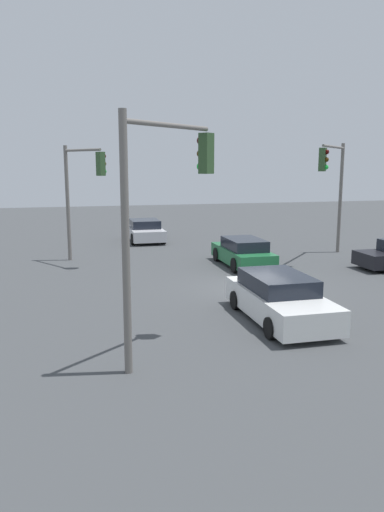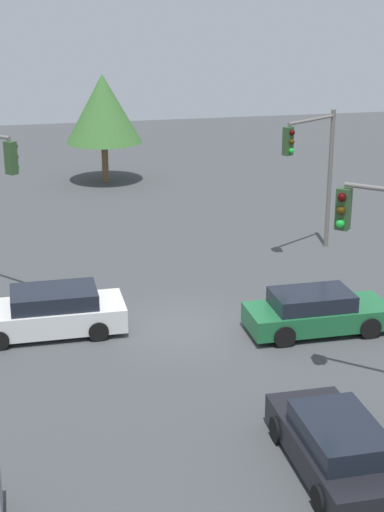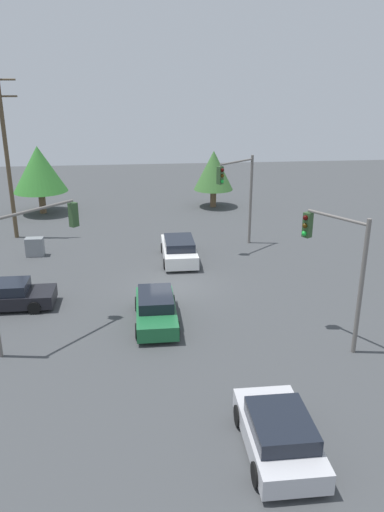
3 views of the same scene
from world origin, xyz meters
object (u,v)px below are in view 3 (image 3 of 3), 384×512
(sedan_green, at_px, (156,309))
(traffic_signal_cross, at_px, (337,256))
(traffic_signal_main, at_px, (28,249))
(sedan_white, at_px, (179,249))
(sedan_dark, at_px, (7,295))
(sedan_silver, at_px, (279,433))
(electrical_cabinet, at_px, (35,247))
(traffic_signal_aux, at_px, (239,187))

(sedan_green, distance_m, traffic_signal_cross, 8.25)
(traffic_signal_main, bearing_deg, sedan_white, 5.13)
(sedan_white, distance_m, traffic_signal_cross, 12.29)
(sedan_white, relative_size, sedan_dark, 1.08)
(sedan_dark, relative_size, sedan_silver, 1.08)
(traffic_signal_main, bearing_deg, electrical_cabinet, 53.05)
(sedan_dark, bearing_deg, traffic_signal_aux, 121.01)
(sedan_white, height_order, sedan_dark, sedan_white)
(sedan_dark, distance_m, traffic_signal_main, 5.11)
(sedan_dark, xyz_separation_m, traffic_signal_main, (-2.00, 3.25, 3.39))
(traffic_signal_cross, bearing_deg, sedan_green, 38.52)
(sedan_dark, height_order, traffic_signal_cross, traffic_signal_cross)
(sedan_green, relative_size, electrical_cabinet, 3.79)
(traffic_signal_cross, bearing_deg, sedan_silver, 115.58)
(sedan_green, xyz_separation_m, electrical_cabinet, (7.11, -9.76, -0.06))
(sedan_green, bearing_deg, electrical_cabinet, -53.91)
(sedan_green, height_order, sedan_silver, sedan_silver)
(traffic_signal_aux, bearing_deg, sedan_silver, 42.51)
(sedan_white, bearing_deg, sedan_silver, -84.84)
(sedan_dark, bearing_deg, traffic_signal_main, 31.56)
(sedan_green, distance_m, sedan_dark, 7.45)
(traffic_signal_main, height_order, traffic_signal_cross, traffic_signal_main)
(sedan_green, distance_m, electrical_cabinet, 12.07)
(sedan_dark, height_order, sedan_silver, sedan_silver)
(sedan_silver, xyz_separation_m, traffic_signal_cross, (-3.94, -6.25, 3.16))
(sedan_white, relative_size, traffic_signal_aux, 0.81)
(sedan_green, xyz_separation_m, sedan_silver, (-3.25, 8.77, 0.00))
(traffic_signal_main, distance_m, traffic_signal_cross, 12.38)
(sedan_dark, bearing_deg, sedan_green, 71.99)
(sedan_green, relative_size, sedan_silver, 1.09)
(sedan_dark, xyz_separation_m, sedan_silver, (-10.33, 11.07, 0.02))
(sedan_silver, xyz_separation_m, electrical_cabinet, (10.36, -18.53, -0.06))
(traffic_signal_cross, xyz_separation_m, traffic_signal_aux, (1.49, -12.50, 0.19))
(traffic_signal_main, distance_m, traffic_signal_aux, 15.36)
(sedan_white, height_order, sedan_silver, sedan_white)
(sedan_white, distance_m, sedan_dark, 10.51)
(sedan_silver, height_order, traffic_signal_cross, traffic_signal_cross)
(traffic_signal_main, xyz_separation_m, traffic_signal_cross, (-12.28, 1.57, -0.21))
(sedan_silver, relative_size, traffic_signal_aux, 0.69)
(traffic_signal_aux, height_order, electrical_cabinet, traffic_signal_aux)
(sedan_white, xyz_separation_m, electrical_cabinet, (8.84, -1.72, -0.09))
(traffic_signal_cross, height_order, electrical_cabinet, traffic_signal_cross)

